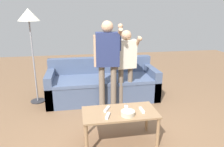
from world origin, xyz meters
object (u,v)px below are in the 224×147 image
snack_bowl (128,113)px  game_remote_wand_far (142,110)px  player_center (108,56)px  game_remote_wand_spare (108,116)px  coffee_table (120,116)px  couch (102,84)px  floor_lamp (29,20)px  game_remote_nunchuk (126,107)px  game_remote_wand_near (107,109)px  player_right (126,60)px

snack_bowl → game_remote_wand_far: 0.23m
player_center → game_remote_wand_spare: bearing=-98.9°
coffee_table → snack_bowl: size_ratio=5.47×
couch → floor_lamp: (-1.31, 0.02, 1.29)m
coffee_table → game_remote_wand_spare: bearing=-148.8°
couch → game_remote_nunchuk: couch is taller
game_remote_wand_near → game_remote_wand_spare: (-0.02, -0.18, 0.00)m
game_remote_nunchuk → game_remote_wand_far: game_remote_nunchuk is taller
game_remote_nunchuk → game_remote_wand_near: 0.27m
snack_bowl → game_remote_nunchuk: snack_bowl is taller
coffee_table → game_remote_nunchuk: 0.16m
snack_bowl → game_remote_wand_near: size_ratio=1.20×
couch → player_center: bearing=-87.9°
couch → player_center: 0.91m
couch → floor_lamp: 1.84m
coffee_table → game_remote_wand_spare: game_remote_wand_spare is taller
coffee_table → game_remote_nunchuk: size_ratio=11.23×
coffee_table → player_center: player_center is taller
couch → coffee_table: (0.03, -1.57, 0.11)m
player_center → couch: bearing=92.1°
couch → game_remote_wand_near: 1.51m
snack_bowl → floor_lamp: 2.47m
coffee_table → game_remote_wand_far: size_ratio=6.68×
game_remote_wand_near → game_remote_nunchuk: bearing=2.1°
game_remote_nunchuk → player_center: (-0.11, 0.91, 0.52)m
game_remote_nunchuk → game_remote_wand_near: size_ratio=0.58×
game_remote_wand_far → game_remote_wand_spare: size_ratio=0.98×
snack_bowl → game_remote_wand_far: (0.21, 0.08, -0.01)m
game_remote_wand_near → game_remote_wand_far: size_ratio=1.02×
couch → game_remote_wand_near: (-0.13, -1.49, 0.19)m
game_remote_nunchuk → player_center: 1.06m
game_remote_nunchuk → game_remote_wand_spare: bearing=-145.9°
floor_lamp → game_remote_wand_near: 2.21m
player_center → game_remote_wand_near: (-0.16, -0.92, -0.53)m
floor_lamp → player_center: (1.33, -0.59, -0.58)m
game_remote_wand_near → game_remote_wand_spare: size_ratio=1.00×
couch → game_remote_nunchuk: size_ratio=24.81×
snack_bowl → game_remote_wand_near: snack_bowl is taller
snack_bowl → player_right: size_ratio=0.13×
game_remote_wand_far → game_remote_wand_spare: same height
couch → player_right: size_ratio=1.54×
player_center → game_remote_wand_near: player_center is taller
player_right → game_remote_nunchuk: bearing=-103.2°
couch → game_remote_nunchuk: 1.50m
game_remote_wand_far → game_remote_wand_near: bearing=166.3°
player_center → game_remote_wand_far: 1.20m
snack_bowl → player_right: player_right is taller
player_right → game_remote_wand_far: 1.24m
coffee_table → player_right: size_ratio=0.70×
snack_bowl → game_remote_wand_spare: (-0.26, 0.01, -0.01)m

